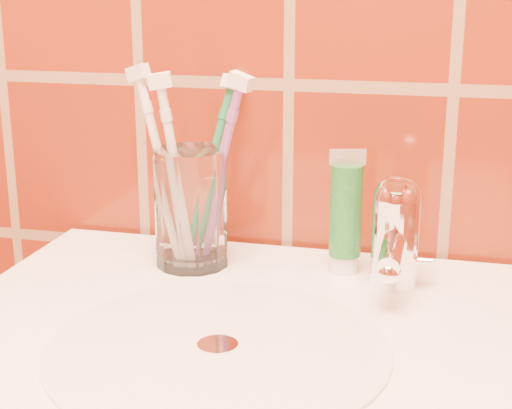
# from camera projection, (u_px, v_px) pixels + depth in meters

# --- Properties ---
(glass_tumbler) EXTENTS (0.11, 0.11, 0.13)m
(glass_tumbler) POSITION_uv_depth(u_px,v_px,m) (191.00, 208.00, 0.86)
(glass_tumbler) COLOR white
(glass_tumbler) RESTS_ON pedestal_sink
(toothpaste_tube) EXTENTS (0.04, 0.03, 0.14)m
(toothpaste_tube) POSITION_uv_depth(u_px,v_px,m) (346.00, 216.00, 0.84)
(toothpaste_tube) COLOR white
(toothpaste_tube) RESTS_ON pedestal_sink
(faucet) EXTENTS (0.05, 0.11, 0.12)m
(faucet) POSITION_uv_depth(u_px,v_px,m) (395.00, 229.00, 0.80)
(faucet) COLOR white
(faucet) RESTS_ON pedestal_sink
(toothbrush_0) EXTENTS (0.13, 0.12, 0.23)m
(toothbrush_0) POSITION_uv_depth(u_px,v_px,m) (163.00, 168.00, 0.86)
(toothbrush_0) COLOR white
(toothbrush_0) RESTS_ON glass_tumbler
(toothbrush_1) EXTENTS (0.13, 0.18, 0.23)m
(toothbrush_1) POSITION_uv_depth(u_px,v_px,m) (209.00, 170.00, 0.89)
(toothbrush_1) COLOR #1C6940
(toothbrush_1) RESTS_ON glass_tumbler
(toothbrush_2) EXTENTS (0.12, 0.11, 0.22)m
(toothbrush_2) POSITION_uv_depth(u_px,v_px,m) (218.00, 173.00, 0.84)
(toothbrush_2) COLOR #934CA3
(toothbrush_2) RESTS_ON glass_tumbler
(toothbrush_3) EXTENTS (0.08, 0.07, 0.22)m
(toothbrush_3) POSITION_uv_depth(u_px,v_px,m) (177.00, 175.00, 0.84)
(toothbrush_3) COLOR white
(toothbrush_3) RESTS_ON glass_tumbler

